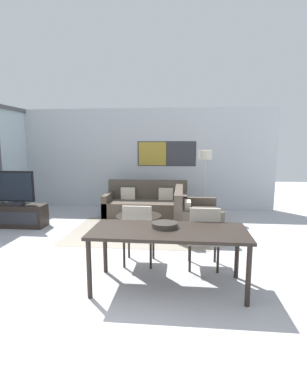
{
  "coord_description": "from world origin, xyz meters",
  "views": [
    {
      "loc": [
        1.29,
        -2.79,
        1.85
      ],
      "look_at": [
        0.74,
        2.66,
        0.95
      ],
      "focal_mm": 28.0,
      "sensor_mm": 36.0,
      "label": 1
    }
  ],
  "objects": [
    {
      "name": "ground_plane",
      "position": [
        0.0,
        0.0,
        0.0
      ],
      "size": [
        24.0,
        24.0,
        0.0
      ],
      "primitive_type": "plane",
      "color": "#B2B2B7"
    },
    {
      "name": "wall_back",
      "position": [
        0.02,
        5.66,
        1.4
      ],
      "size": [
        7.6,
        0.09,
        2.8
      ],
      "color": "silver",
      "rests_on": "ground_plane"
    },
    {
      "name": "area_rug",
      "position": [
        0.37,
        3.26,
        0.0
      ],
      "size": [
        2.84,
        2.14,
        0.01
      ],
      "color": "gray",
      "rests_on": "ground_plane"
    },
    {
      "name": "tv_console",
      "position": [
        -2.41,
        3.37,
        0.25
      ],
      "size": [
        1.31,
        0.46,
        0.5
      ],
      "color": "black",
      "rests_on": "ground_plane"
    },
    {
      "name": "television",
      "position": [
        -2.41,
        3.37,
        0.86
      ],
      "size": [
        0.9,
        0.2,
        0.75
      ],
      "color": "#2D2D33",
      "rests_on": "tv_console"
    },
    {
      "name": "sofa_main",
      "position": [
        0.37,
        4.57,
        0.28
      ],
      "size": [
        2.05,
        0.93,
        0.9
      ],
      "color": "#51473D",
      "rests_on": "ground_plane"
    },
    {
      "name": "sofa_side",
      "position": [
        1.5,
        3.39,
        0.28
      ],
      "size": [
        0.93,
        1.59,
        0.9
      ],
      "rotation": [
        0.0,
        0.0,
        1.57
      ],
      "color": "#51473D",
      "rests_on": "ground_plane"
    },
    {
      "name": "coffee_table",
      "position": [
        0.37,
        3.26,
        0.26
      ],
      "size": [
        0.96,
        0.96,
        0.35
      ],
      "color": "black",
      "rests_on": "ground_plane"
    },
    {
      "name": "dining_table",
      "position": [
        1.11,
        0.85,
        0.7
      ],
      "size": [
        1.97,
        0.86,
        0.77
      ],
      "color": "black",
      "rests_on": "ground_plane"
    },
    {
      "name": "dining_chair_left",
      "position": [
        0.63,
        1.51,
        0.52
      ],
      "size": [
        0.46,
        0.46,
        0.95
      ],
      "color": "#B2A899",
      "rests_on": "ground_plane"
    },
    {
      "name": "dining_chair_centre",
      "position": [
        1.6,
        1.47,
        0.52
      ],
      "size": [
        0.46,
        0.46,
        0.95
      ],
      "color": "#B2A899",
      "rests_on": "ground_plane"
    },
    {
      "name": "fruit_bowl",
      "position": [
        1.06,
        0.95,
        0.81
      ],
      "size": [
        0.34,
        0.34,
        0.06
      ],
      "color": "#332D28",
      "rests_on": "dining_table"
    },
    {
      "name": "floor_lamp",
      "position": [
        1.81,
        4.66,
        1.41
      ],
      "size": [
        0.33,
        0.33,
        1.67
      ],
      "color": "#2D2D33",
      "rests_on": "ground_plane"
    }
  ]
}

